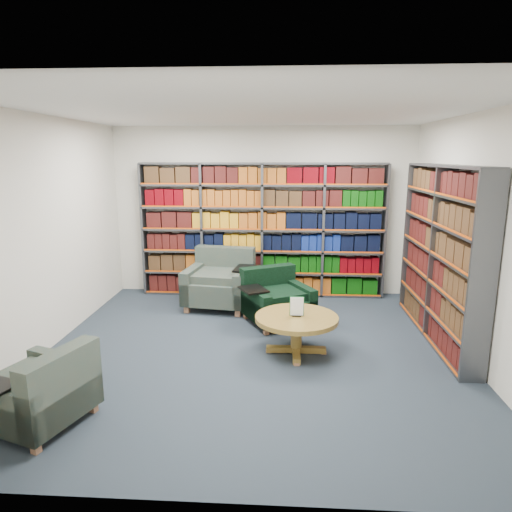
# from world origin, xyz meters

# --- Properties ---
(room_shell) EXTENTS (5.02, 5.02, 2.82)m
(room_shell) POSITION_xyz_m (0.00, 0.00, 1.40)
(room_shell) COLOR #1A1F31
(room_shell) RESTS_ON ground
(bookshelf_back) EXTENTS (4.00, 0.28, 2.20)m
(bookshelf_back) POSITION_xyz_m (0.00, 2.34, 1.10)
(bookshelf_back) COLOR #47494F
(bookshelf_back) RESTS_ON ground
(bookshelf_right) EXTENTS (0.28, 2.50, 2.20)m
(bookshelf_right) POSITION_xyz_m (2.34, 0.60, 1.10)
(bookshelf_right) COLOR #47494F
(bookshelf_right) RESTS_ON ground
(chair_teal_left) EXTENTS (1.21, 1.09, 0.88)m
(chair_teal_left) POSITION_xyz_m (-0.62, 1.76, 0.35)
(chair_teal_left) COLOR #012531
(chair_teal_left) RESTS_ON ground
(chair_green_right) EXTENTS (1.11, 1.11, 0.75)m
(chair_green_right) POSITION_xyz_m (0.24, 1.06, 0.30)
(chair_green_right) COLOR black
(chair_green_right) RESTS_ON ground
(chair_teal_front) EXTENTS (1.01, 1.05, 0.72)m
(chair_teal_front) POSITION_xyz_m (-1.73, -1.66, 0.29)
(chair_teal_front) COLOR #012531
(chair_teal_front) RESTS_ON ground
(coffee_table) EXTENTS (0.99, 0.99, 0.69)m
(coffee_table) POSITION_xyz_m (0.52, -0.03, 0.37)
(coffee_table) COLOR olive
(coffee_table) RESTS_ON ground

